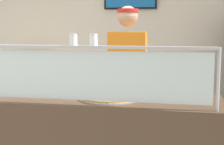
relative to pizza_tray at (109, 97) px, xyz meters
The scene contains 9 objects.
shop_rear_unit 2.42m from the pizza_tray, 90.37° to the left, with size 6.32×0.13×2.70m.
sneeze_guard 0.38m from the pizza_tray, 92.97° to the right, with size 1.74×0.06×0.46m.
pizza_tray is the anchor object (origin of this frame).
pizza_server 0.04m from the pizza_tray, 140.67° to the right, with size 0.07×0.28×0.01m, color #ADAFB7.
parmesan_shaker 0.59m from the pizza_tray, 129.81° to the right, with size 0.06×0.06×0.09m.
pepper_flake_shaker 0.55m from the pizza_tray, 102.80° to the right, with size 0.06×0.06×0.09m.
worker_figure 0.68m from the pizza_tray, 84.50° to the left, with size 0.41×0.50×1.76m.
prep_shelf 2.60m from the pizza_tray, 131.63° to the left, with size 0.70×0.55×0.91m, color #B7BABF.
pizza_box_stack 2.55m from the pizza_tray, 131.62° to the left, with size 0.46×0.45×0.27m.
Camera 1 is at (1.52, -2.35, 1.54)m, focal length 53.13 mm.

